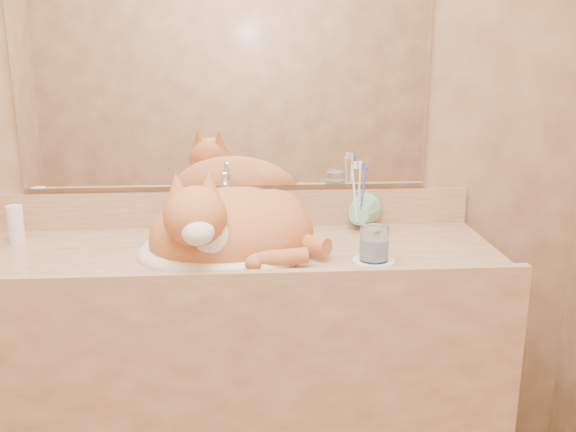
{
  "coord_description": "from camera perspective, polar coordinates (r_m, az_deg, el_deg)",
  "views": [
    {
      "loc": [
        0.06,
        -1.08,
        1.45
      ],
      "look_at": [
        0.18,
        0.7,
        0.96
      ],
      "focal_mm": 40.0,
      "sensor_mm": 36.0,
      "label": 1
    }
  ],
  "objects": [
    {
      "name": "vanity_counter",
      "position": [
        2.07,
        -5.16,
        -14.35
      ],
      "size": [
        1.6,
        0.55,
        0.85
      ],
      "primitive_type": null,
      "color": "#8D5F3F",
      "rests_on": "floor"
    },
    {
      "name": "toothbrush_cup",
      "position": [
        2.07,
        6.27,
        -0.06
      ],
      "size": [
        0.15,
        0.15,
        0.1
      ],
      "primitive_type": "imported",
      "rotation": [
        0.0,
        0.0,
        -0.41
      ],
      "color": "#7EC9A0",
      "rests_on": "vanity_counter"
    },
    {
      "name": "cat",
      "position": [
        1.83,
        -5.2,
        -0.85
      ],
      "size": [
        0.59,
        0.53,
        0.27
      ],
      "primitive_type": null,
      "rotation": [
        0.0,
        0.0,
        0.3
      ],
      "color": "#AF5828",
      "rests_on": "sink_basin"
    },
    {
      "name": "lotion_bottle",
      "position": [
        2.12,
        -23.05,
        -0.68
      ],
      "size": [
        0.05,
        0.05,
        0.12
      ],
      "primitive_type": "cylinder",
      "color": "white",
      "rests_on": "vanity_counter"
    },
    {
      "name": "sink_basin",
      "position": [
        1.86,
        -5.7,
        -1.08
      ],
      "size": [
        0.57,
        0.52,
        0.15
      ],
      "primitive_type": null,
      "rotation": [
        0.0,
        0.0,
        -0.26
      ],
      "color": "white",
      "rests_on": "vanity_counter"
    },
    {
      "name": "saucer",
      "position": [
        1.8,
        7.61,
        -4.05
      ],
      "size": [
        0.12,
        0.12,
        0.01
      ],
      "primitive_type": "cylinder",
      "color": "white",
      "rests_on": "vanity_counter"
    },
    {
      "name": "toothbrushes",
      "position": [
        2.05,
        6.34,
        2.27
      ],
      "size": [
        0.04,
        0.04,
        0.24
      ],
      "primitive_type": null,
      "color": "white",
      "rests_on": "toothbrush_cup"
    },
    {
      "name": "soap_dispenser",
      "position": [
        1.95,
        -1.99,
        0.39
      ],
      "size": [
        0.11,
        0.11,
        0.19
      ],
      "primitive_type": "imported",
      "rotation": [
        0.0,
        0.0,
        0.33
      ],
      "color": "#7EC9A0",
      "rests_on": "vanity_counter"
    },
    {
      "name": "faucet",
      "position": [
        2.03,
        -5.56,
        0.86
      ],
      "size": [
        0.05,
        0.13,
        0.19
      ],
      "primitive_type": null,
      "rotation": [
        0.0,
        0.0,
        0.05
      ],
      "color": "silver",
      "rests_on": "vanity_counter"
    },
    {
      "name": "wall_back",
      "position": [
        2.09,
        -5.56,
        9.81
      ],
      "size": [
        2.4,
        0.02,
        2.5
      ],
      "primitive_type": "cube",
      "color": "brown",
      "rests_on": "ground"
    },
    {
      "name": "water_glass",
      "position": [
        1.78,
        7.67,
        -2.46
      ],
      "size": [
        0.08,
        0.08,
        0.09
      ],
      "primitive_type": "cylinder",
      "color": "silver",
      "rests_on": "saucer"
    },
    {
      "name": "mirror",
      "position": [
        2.06,
        -5.67,
        13.64
      ],
      "size": [
        1.3,
        0.02,
        0.8
      ],
      "primitive_type": "cube",
      "color": "white",
      "rests_on": "wall_back"
    }
  ]
}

